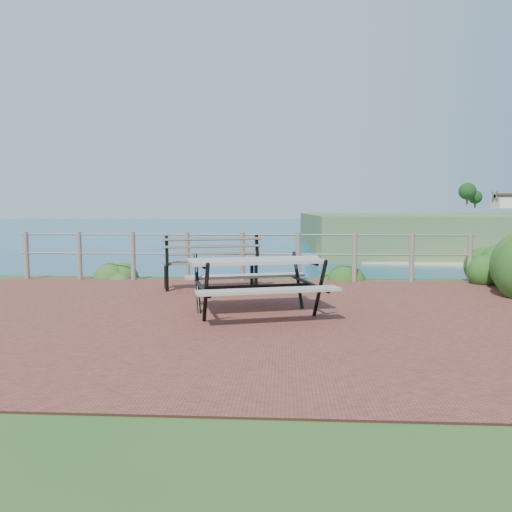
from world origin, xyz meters
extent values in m
cube|color=brown|center=(0.00, 0.00, 0.00)|extent=(10.00, 7.00, 0.12)
plane|color=#14637A|center=(0.00, 200.00, 0.00)|extent=(1200.00, 1200.00, 0.00)
cylinder|color=#6B5B4C|center=(-4.60, 3.35, 0.52)|extent=(0.10, 0.10, 1.00)
cylinder|color=#6B5B4C|center=(-3.45, 3.35, 0.52)|extent=(0.10, 0.10, 1.00)
cylinder|color=#6B5B4C|center=(-2.30, 3.35, 0.52)|extent=(0.10, 0.10, 1.00)
cylinder|color=#6B5B4C|center=(-1.15, 3.35, 0.52)|extent=(0.10, 0.10, 1.00)
cylinder|color=#6B5B4C|center=(0.00, 3.35, 0.52)|extent=(0.10, 0.10, 1.00)
cylinder|color=#6B5B4C|center=(1.15, 3.35, 0.52)|extent=(0.10, 0.10, 1.00)
cylinder|color=#6B5B4C|center=(2.30, 3.35, 0.52)|extent=(0.10, 0.10, 1.00)
cylinder|color=#6B5B4C|center=(3.45, 3.35, 0.52)|extent=(0.10, 0.10, 1.00)
cylinder|color=#6B5B4C|center=(4.60, 3.35, 0.52)|extent=(0.10, 0.10, 1.00)
cylinder|color=slate|center=(0.00, 3.35, 0.97)|extent=(9.40, 0.04, 0.04)
cylinder|color=slate|center=(0.00, 3.35, 0.57)|extent=(9.40, 0.04, 0.04)
cube|color=gray|center=(0.48, -0.02, 0.77)|extent=(1.97, 1.25, 0.04)
cube|color=gray|center=(0.48, -0.02, 0.47)|extent=(1.83, 0.78, 0.04)
cube|color=gray|center=(0.48, -0.02, 0.47)|extent=(1.83, 0.78, 0.04)
cylinder|color=black|center=(0.48, -0.02, 0.42)|extent=(1.53, 0.50, 0.04)
cube|color=brown|center=(-0.50, 2.29, 0.51)|extent=(1.83, 0.95, 0.04)
cube|color=brown|center=(-0.50, 2.29, 0.82)|extent=(1.74, 0.66, 0.41)
cube|color=black|center=(-0.50, 2.29, 0.26)|extent=(0.07, 0.08, 0.49)
cube|color=black|center=(-0.50, 2.29, 0.26)|extent=(0.07, 0.08, 0.49)
cube|color=black|center=(-0.50, 2.29, 0.26)|extent=(0.07, 0.08, 0.49)
cube|color=black|center=(-0.50, 2.29, 0.26)|extent=(0.07, 0.08, 0.49)
ellipsoid|color=#184916|center=(5.07, 3.45, 0.00)|extent=(1.01, 1.01, 1.44)
ellipsoid|color=#204A1B|center=(-2.82, 3.65, 0.00)|extent=(0.74, 0.74, 0.48)
ellipsoid|color=#184916|center=(2.00, 3.75, 0.00)|extent=(0.86, 0.86, 0.63)
camera|label=1|loc=(0.89, -6.88, 1.47)|focal=35.00mm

